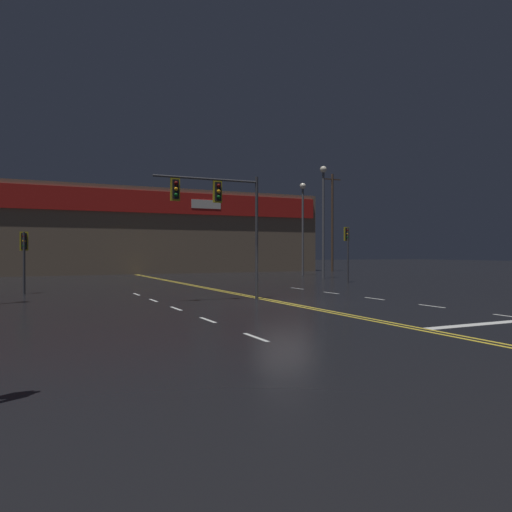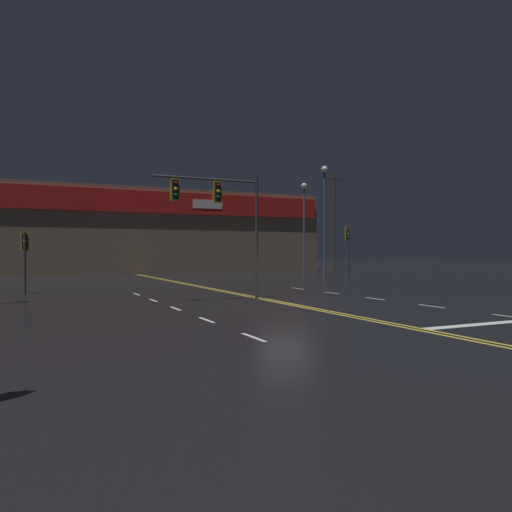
% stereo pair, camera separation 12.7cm
% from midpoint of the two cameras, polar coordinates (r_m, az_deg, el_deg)
% --- Properties ---
extents(ground_plane, '(200.00, 200.00, 0.00)m').
position_cam_midpoint_polar(ground_plane, '(21.47, 3.15, -5.40)').
color(ground_plane, black).
extents(road_markings, '(14.27, 60.00, 0.01)m').
position_cam_midpoint_polar(road_markings, '(20.64, 7.34, -5.63)').
color(road_markings, gold).
rests_on(road_markings, ground).
extents(traffic_signal_median, '(4.96, 0.36, 5.70)m').
position_cam_midpoint_polar(traffic_signal_median, '(22.57, -4.67, 5.97)').
color(traffic_signal_median, '#38383D').
rests_on(traffic_signal_median, ground).
extents(traffic_signal_corner_northeast, '(0.42, 0.36, 3.99)m').
position_cam_midpoint_polar(traffic_signal_corner_northeast, '(36.47, 10.28, 1.61)').
color(traffic_signal_corner_northeast, '#38383D').
rests_on(traffic_signal_corner_northeast, ground).
extents(traffic_signal_corner_northwest, '(0.42, 0.36, 3.26)m').
position_cam_midpoint_polar(traffic_signal_corner_northwest, '(28.69, -25.10, 0.81)').
color(traffic_signal_corner_northwest, '#38383D').
rests_on(traffic_signal_corner_northwest, ground).
extents(streetlight_near_right, '(0.56, 0.56, 9.34)m').
position_cam_midpoint_polar(streetlight_near_right, '(41.98, 7.62, 5.62)').
color(streetlight_near_right, '#59595E').
rests_on(streetlight_near_right, ground).
extents(streetlight_median_approach, '(0.56, 0.56, 8.68)m').
position_cam_midpoint_polar(streetlight_median_approach, '(47.14, 5.29, 4.61)').
color(streetlight_median_approach, '#59595E').
rests_on(streetlight_median_approach, ground).
extents(building_backdrop, '(41.22, 10.23, 8.65)m').
position_cam_midpoint_polar(building_backdrop, '(54.97, -14.72, 2.69)').
color(building_backdrop, '#7A6651').
rests_on(building_backdrop, ground).
extents(utility_pole_row, '(45.17, 0.26, 12.91)m').
position_cam_midpoint_polar(utility_pole_row, '(48.78, -14.48, 5.20)').
color(utility_pole_row, '#4C3828').
rests_on(utility_pole_row, ground).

